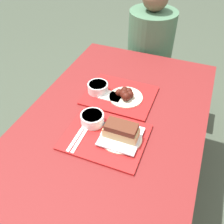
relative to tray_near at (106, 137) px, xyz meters
name	(u,v)px	position (x,y,z in m)	size (l,w,h in m)	color
ground_plane	(115,186)	(-0.01, 0.17, -0.73)	(12.00, 12.00, 0.00)	#424C3D
picnic_table	(115,127)	(-0.01, 0.17, -0.10)	(0.95, 1.43, 0.72)	maroon
picnic_bench_far	(153,77)	(-0.01, 1.11, -0.35)	(0.90, 0.28, 0.45)	maroon
tray_near	(106,137)	(0.00, 0.00, 0.00)	(0.40, 0.32, 0.01)	red
tray_far	(120,96)	(-0.05, 0.33, 0.00)	(0.40, 0.32, 0.01)	red
bowl_coleslaw_near	(92,118)	(-0.10, 0.06, 0.04)	(0.12, 0.12, 0.05)	white
brisket_sandwich_plate	(121,133)	(0.08, 0.02, 0.04)	(0.21, 0.21, 0.09)	beige
plastic_fork_near	(76,139)	(-0.13, -0.07, 0.01)	(0.02, 0.17, 0.00)	white
plastic_knife_near	(80,140)	(-0.11, -0.07, 0.01)	(0.02, 0.17, 0.00)	white
condiment_packet	(107,125)	(-0.02, 0.07, 0.01)	(0.04, 0.03, 0.01)	#3F3F47
bowl_coleslaw_far	(98,87)	(-0.18, 0.32, 0.04)	(0.12, 0.12, 0.05)	white
wings_plate_far	(126,95)	(-0.01, 0.32, 0.03)	(0.20, 0.20, 0.06)	beige
napkin_far	(111,96)	(-0.09, 0.30, 0.01)	(0.13, 0.09, 0.01)	white
person_seated_across	(151,39)	(-0.07, 1.11, 0.01)	(0.37, 0.37, 0.70)	#477051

